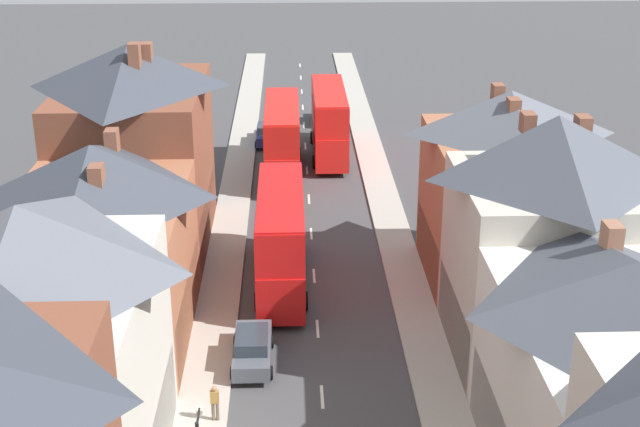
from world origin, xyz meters
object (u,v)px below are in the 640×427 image
object	(u,v)px
double_decker_bus_lead	(329,121)
pedestrian_mid_right	(215,401)
car_near_silver	(252,348)
car_parked_right_a	(267,134)
car_parked_left_a	(324,113)
double_decker_bus_far_approaching	(282,138)
double_decker_bus_mid_street	(281,237)

from	to	relation	value
double_decker_bus_lead	pedestrian_mid_right	size ratio (longest dim) A/B	6.71
car_near_silver	pedestrian_mid_right	size ratio (longest dim) A/B	2.76
car_parked_right_a	car_parked_left_a	bearing A→B (deg)	52.18
double_decker_bus_far_approaching	car_parked_right_a	bearing A→B (deg)	99.50
double_decker_bus_far_approaching	car_parked_right_a	xyz separation A→B (m)	(-1.29, 7.72, -1.97)
double_decker_bus_lead	double_decker_bus_far_approaching	distance (m)	5.68
double_decker_bus_lead	car_near_silver	bearing A→B (deg)	-99.09
double_decker_bus_mid_street	pedestrian_mid_right	bearing A→B (deg)	-101.80
double_decker_bus_mid_street	double_decker_bus_far_approaching	distance (m)	18.05
double_decker_bus_far_approaching	car_parked_right_a	size ratio (longest dim) A/B	2.42
car_parked_left_a	car_parked_right_a	size ratio (longest dim) A/B	1.02
double_decker_bus_lead	double_decker_bus_mid_street	xyz separation A→B (m)	(-3.60, -22.44, 0.00)
double_decker_bus_lead	car_parked_right_a	distance (m)	6.24
double_decker_bus_mid_street	double_decker_bus_far_approaching	world-z (taller)	same
car_parked_right_a	double_decker_bus_far_approaching	bearing A→B (deg)	-80.50
double_decker_bus_far_approaching	car_parked_left_a	xyz separation A→B (m)	(3.61, 14.03, -2.00)
car_near_silver	pedestrian_mid_right	distance (m)	4.79
double_decker_bus_lead	car_parked_left_a	bearing A→B (deg)	89.95
car_parked_left_a	double_decker_bus_mid_street	bearing A→B (deg)	-96.42
car_near_silver	car_parked_right_a	bearing A→B (deg)	90.00
double_decker_bus_lead	double_decker_bus_far_approaching	world-z (taller)	same
car_parked_right_a	car_near_silver	bearing A→B (deg)	-90.00
double_decker_bus_mid_street	car_parked_right_a	xyz separation A→B (m)	(-1.29, 25.77, -1.97)
double_decker_bus_lead	car_parked_right_a	bearing A→B (deg)	145.75
car_parked_left_a	double_decker_bus_far_approaching	bearing A→B (deg)	-104.43
car_near_silver	double_decker_bus_mid_street	bearing A→B (deg)	81.00
car_parked_left_a	pedestrian_mid_right	size ratio (longest dim) A/B	2.84
double_decker_bus_lead	pedestrian_mid_right	xyz separation A→B (m)	(-6.26, -35.17, -1.78)
car_near_silver	pedestrian_mid_right	world-z (taller)	pedestrian_mid_right
double_decker_bus_lead	double_decker_bus_far_approaching	size ratio (longest dim) A/B	1.00
car_near_silver	car_parked_left_a	distance (m)	40.52
car_parked_left_a	car_near_silver	bearing A→B (deg)	-96.95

